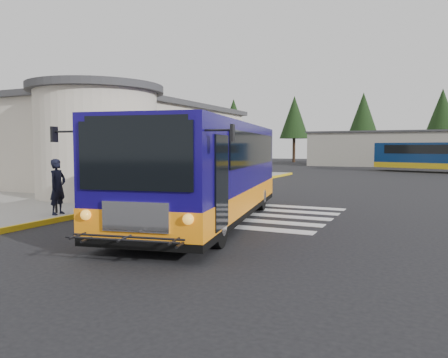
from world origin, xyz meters
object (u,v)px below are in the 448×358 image
at_px(transit_bus, 206,175).
at_px(pedestrian_b, 108,180).
at_px(far_bus_a, 427,156).
at_px(pedestrian_a, 58,187).
at_px(bollard, 56,198).

xyz_separation_m(transit_bus, pedestrian_b, (-4.93, 1.46, -0.40)).
bearing_deg(transit_bus, far_bus_a, 68.34).
bearing_deg(far_bus_a, transit_bus, -171.21).
height_order(transit_bus, far_bus_a, transit_bus).
height_order(pedestrian_a, pedestrian_b, pedestrian_a).
xyz_separation_m(transit_bus, far_bus_a, (6.23, 32.42, 0.08)).
relative_size(pedestrian_b, far_bus_a, 0.19).
bearing_deg(pedestrian_b, bollard, -39.11).
xyz_separation_m(bollard, far_bus_a, (11.08, 33.66, 0.88)).
relative_size(transit_bus, pedestrian_a, 6.16).
bearing_deg(transit_bus, pedestrian_a, -173.08).
bearing_deg(bollard, pedestrian_a, -34.94).
xyz_separation_m(pedestrian_b, bollard, (0.08, -2.70, -0.40)).
distance_m(transit_bus, pedestrian_b, 5.16).
bearing_deg(pedestrian_b, far_bus_a, 119.45).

